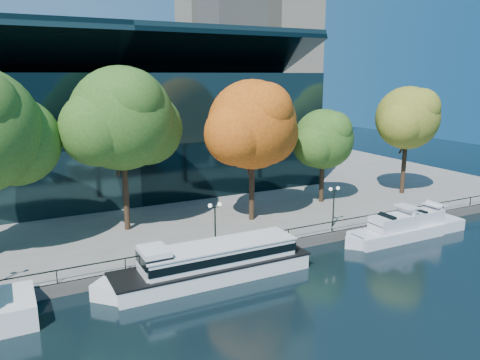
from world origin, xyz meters
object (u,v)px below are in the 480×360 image
tree_2 (124,121)px  tree_4 (325,140)px  tree_5 (409,119)px  cruiser_near (393,230)px  lamp_1 (215,215)px  tree_3 (254,127)px  cruiser_far (423,224)px  lamp_2 (334,197)px  tour_boat (208,262)px

tree_2 → tree_4: bearing=-0.8°
tree_2 → tree_5: tree_2 is taller
cruiser_near → tree_5: size_ratio=0.83×
lamp_1 → tree_3: bearing=39.1°
tree_5 → tree_2: bearing=177.1°
tree_3 → cruiser_near: bearing=-42.1°
cruiser_far → tree_2: bearing=156.0°
tree_3 → tree_5: (22.42, 1.00, -0.33)m
tree_3 → lamp_2: 10.61m
tree_5 → lamp_1: 30.74m
tour_boat → cruiser_far: tour_boat is taller
tree_5 → cruiser_near: bearing=-139.3°
tree_5 → lamp_2: 18.85m
lamp_2 → tour_boat: bearing=-166.3°
tour_boat → lamp_2: lamp_2 is taller
cruiser_near → tree_3: bearing=137.9°
cruiser_near → tree_3: 17.01m
lamp_2 → tree_3: bearing=136.7°
cruiser_near → lamp_2: 6.50m
tree_2 → tree_3: 12.67m
lamp_1 → lamp_2: size_ratio=1.00×
tour_boat → tree_5: tree_5 is taller
tree_4 → lamp_1: size_ratio=2.72×
tour_boat → lamp_2: bearing=13.7°
tree_2 → tree_3: size_ratio=1.09×
tree_2 → lamp_1: size_ratio=3.89×
tree_4 → lamp_1: bearing=-155.5°
tree_3 → tree_5: size_ratio=1.07×
cruiser_near → tree_4: 13.88m
tree_5 → lamp_1: size_ratio=3.34×
cruiser_far → tree_3: (-14.61, 9.28, 9.72)m
tree_2 → tree_5: 34.82m
cruiser_far → lamp_1: lamp_1 is taller
tour_boat → tree_5: 34.44m
tree_3 → lamp_2: bearing=-43.3°
tree_5 → lamp_1: (-29.32, -6.62, -6.40)m
tree_4 → tree_3: bearing=-167.3°
tree_2 → tour_boat: bearing=-75.4°
tree_3 → tree_4: size_ratio=1.31×
tree_4 → tree_5: (11.70, -1.42, 2.07)m
tour_boat → cruiser_near: 19.56m
tree_5 → tree_4: bearing=173.1°
tree_5 → lamp_2: size_ratio=3.34×
tree_2 → lamp_1: tree_2 is taller
tree_4 → tree_5: tree_5 is taller
tour_boat → lamp_1: 5.04m
tree_4 → cruiser_far: bearing=-71.6°
tree_3 → tree_2: bearing=167.5°
cruiser_far → lamp_2: size_ratio=2.36×
cruiser_far → lamp_2: (-8.64, 3.66, 2.99)m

